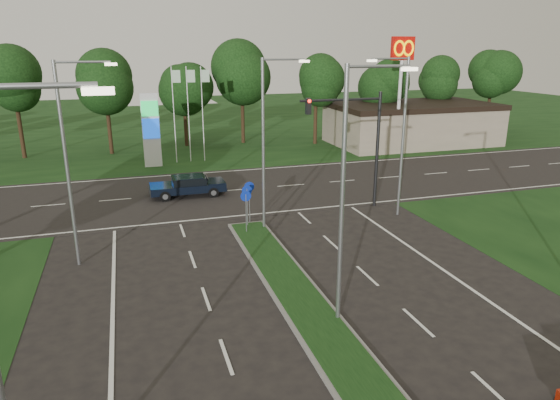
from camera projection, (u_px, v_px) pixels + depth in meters
name	position (u px, v px, depth m)	size (l,w,h in m)	color
verge_far	(175.00, 126.00, 62.59)	(160.00, 50.00, 0.02)	black
cross_road	(222.00, 191.00, 34.28)	(160.00, 12.00, 0.02)	black
median_kerb	(340.00, 354.00, 16.00)	(2.00, 26.00, 0.12)	slate
commercial_building	(412.00, 124.00, 50.88)	(16.00, 9.00, 4.00)	gray
streetlight_median_near	(348.00, 185.00, 16.64)	(2.53, 0.22, 9.00)	gray
streetlight_median_far	(267.00, 136.00, 25.77)	(2.53, 0.22, 9.00)	gray
streetlight_left_far	(70.00, 155.00, 21.31)	(2.53, 0.22, 9.00)	gray
streetlight_right_far	(400.00, 129.00, 27.97)	(2.53, 0.22, 9.00)	gray
traffic_signal	(358.00, 133.00, 29.47)	(5.10, 0.42, 7.00)	black
median_signs	(247.00, 198.00, 26.84)	(1.16, 1.76, 2.38)	gray
gas_pylon	(154.00, 128.00, 40.54)	(5.80, 1.26, 8.00)	silver
mcdonalds_sign	(402.00, 65.00, 44.31)	(2.20, 0.47, 10.40)	silver
treeline_far	(188.00, 77.00, 46.86)	(6.00, 6.00, 9.90)	black
navy_sedan	(188.00, 185.00, 33.05)	(4.86, 2.06, 1.33)	black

